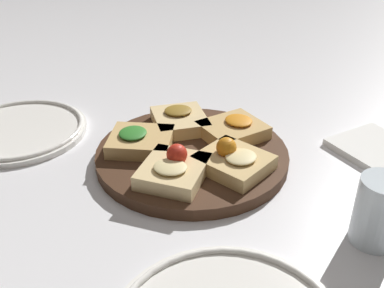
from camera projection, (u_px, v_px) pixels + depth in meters
ground_plane at (192, 160)px, 0.75m from camera, size 3.00×3.00×0.00m
serving_board at (192, 155)px, 0.75m from camera, size 0.32×0.32×0.02m
focaccia_slice_0 at (233, 160)px, 0.69m from camera, size 0.12×0.11×0.05m
focaccia_slice_1 at (234, 130)px, 0.78m from camera, size 0.09×0.11×0.03m
focaccia_slice_2 at (180, 120)px, 0.81m from camera, size 0.13×0.12×0.03m
focaccia_slice_3 at (140, 141)px, 0.74m from camera, size 0.13×0.14×0.03m
focaccia_slice_4 at (174, 169)px, 0.67m from camera, size 0.13×0.14×0.05m
plate_right at (19, 130)px, 0.83m from camera, size 0.25×0.25×0.02m
water_glass at (379, 211)px, 0.56m from camera, size 0.06×0.06×0.09m
napkin_stack at (381, 151)px, 0.77m from camera, size 0.16×0.14×0.01m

